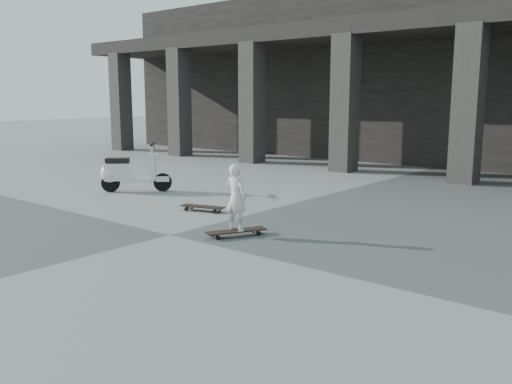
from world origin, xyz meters
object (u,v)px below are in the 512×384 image
Objects in this scene: skateboard_spare at (203,207)px; child at (236,197)px; scooter at (124,173)px; longboard at (236,231)px.

child reaches higher than skateboard_spare.
longboard is at bearing -61.31° from scooter.
scooter is at bearing 99.67° from longboard.
skateboard_spare is 3.06m from scooter.
skateboard_spare is 0.71× the size of scooter.
longboard is 5.02m from scooter.
scooter reaches higher than longboard.
longboard is at bearing -46.65° from skateboard_spare.
child is 5.01m from scooter.
child is 0.84× the size of scooter.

